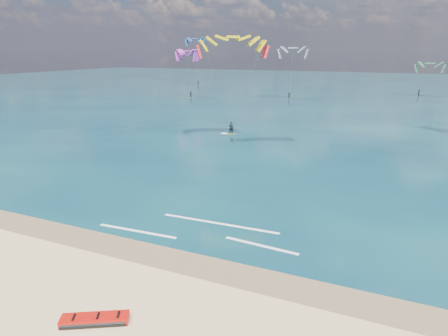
{
  "coord_description": "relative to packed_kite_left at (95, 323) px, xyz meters",
  "views": [
    {
      "loc": [
        10.99,
        -13.56,
        10.87
      ],
      "look_at": [
        1.44,
        8.0,
        3.88
      ],
      "focal_mm": 32.0,
      "sensor_mm": 36.0,
      "label": 1
    }
  ],
  "objects": [
    {
      "name": "distant_kites",
      "position": [
        -12.68,
        83.28,
        5.63
      ],
      "size": [
        88.39,
        33.15,
        14.17
      ],
      "color": "gray",
      "rests_on": "ground"
    },
    {
      "name": "wet_sand_strip",
      "position": [
        -0.41,
        5.9,
        0.0
      ],
      "size": [
        320.0,
        2.4,
        0.01
      ],
      "primitive_type": "cube",
      "color": "brown",
      "rests_on": "ground"
    },
    {
      "name": "shoreline_foam",
      "position": [
        0.25,
        9.6,
        0.04
      ],
      "size": [
        12.67,
        3.63,
        0.01
      ],
      "color": "white",
      "rests_on": "ground"
    },
    {
      "name": "packed_kite_left",
      "position": [
        0.0,
        0.0,
        0.0
      ],
      "size": [
        3.08,
        2.34,
        0.37
      ],
      "primitive_type": null,
      "rotation": [
        0.0,
        0.0,
        0.51
      ],
      "color": "red",
      "rests_on": "ground"
    },
    {
      "name": "kitesurfer_main",
      "position": [
        -8.25,
        34.12,
        7.04
      ],
      "size": [
        9.73,
        10.03,
        13.81
      ],
      "rotation": [
        0.0,
        0.0,
        0.43
      ],
      "color": "#A8D118",
      "rests_on": "sea"
    },
    {
      "name": "sea",
      "position": [
        -0.41,
        106.9,
        0.02
      ],
      "size": [
        320.0,
        200.0,
        0.04
      ],
      "primitive_type": "cube",
      "color": "#0B2C3E",
      "rests_on": "ground"
    },
    {
      "name": "ground",
      "position": [
        -0.41,
        42.9,
        0.0
      ],
      "size": [
        320.0,
        320.0,
        0.0
      ],
      "primitive_type": "plane",
      "color": "tan",
      "rests_on": "ground"
    }
  ]
}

